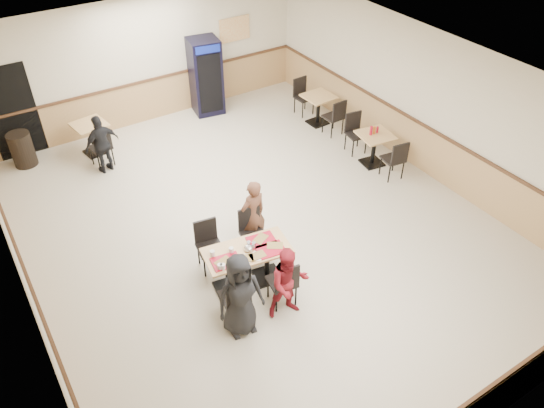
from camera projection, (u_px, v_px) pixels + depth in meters
ground at (258, 226)px, 10.02m from camera, size 10.00×10.00×0.00m
room_shell at (265, 119)px, 12.11m from camera, size 10.00×10.00×10.00m
main_table at (247, 261)px, 8.57m from camera, size 1.47×0.90×0.74m
main_chairs at (245, 263)px, 8.57m from camera, size 1.46×1.79×0.94m
diner_woman_left at (240, 295)px, 7.68m from camera, size 0.76×0.54×1.46m
diner_woman_right at (289, 283)px, 7.98m from camera, size 0.73×0.62×1.29m
diner_man_opposite at (253, 215)px, 9.19m from camera, size 0.54×0.38×1.39m
lone_diner at (102, 144)px, 11.10m from camera, size 0.82×0.48×1.31m
tabletop_clutter at (248, 252)px, 8.35m from camera, size 1.23×0.66×0.12m
side_table_near at (374, 144)px, 11.40m from camera, size 0.78×0.78×0.74m
side_table_near_chair_south at (393, 158)px, 11.03m from camera, size 0.49×0.49×0.93m
side_table_near_chair_north at (357, 134)px, 11.81m from camera, size 0.49×0.49×0.93m
side_table_far at (318, 105)px, 12.83m from camera, size 0.71×0.71×0.74m
side_table_far_chair_south at (333, 116)px, 12.45m from camera, size 0.45×0.45×0.93m
side_table_far_chair_north at (304, 97)px, 13.23m from camera, size 0.45×0.45×0.93m
condiment_caddy at (374, 130)px, 11.22m from camera, size 0.23×0.06×0.20m
back_table at (91, 134)px, 11.76m from camera, size 0.78×0.78×0.74m
back_table_chair_lone at (100, 146)px, 11.38m from camera, size 0.49×0.49×0.94m
pepsi_cooler at (206, 76)px, 13.05m from camera, size 0.81×0.82×1.88m
trash_bin at (22, 149)px, 11.45m from camera, size 0.49×0.49×0.77m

